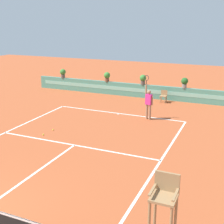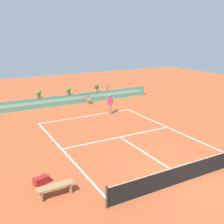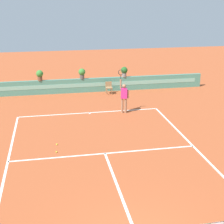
{
  "view_description": "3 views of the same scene",
  "coord_description": "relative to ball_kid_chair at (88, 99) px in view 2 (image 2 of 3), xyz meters",
  "views": [
    {
      "loc": [
        6.85,
        -4.98,
        5.57
      ],
      "look_at": [
        0.8,
        8.96,
        1.0
      ],
      "focal_mm": 49.11,
      "sensor_mm": 36.0,
      "label": 1
    },
    {
      "loc": [
        -8.77,
        -8.3,
        6.78
      ],
      "look_at": [
        0.8,
        8.96,
        1.0
      ],
      "focal_mm": 43.41,
      "sensor_mm": 36.0,
      "label": 2
    },
    {
      "loc": [
        -2.16,
        -6.6,
        6.53
      ],
      "look_at": [
        0.8,
        8.96,
        1.0
      ],
      "focal_mm": 53.44,
      "sensor_mm": 36.0,
      "label": 3
    }
  ],
  "objects": [
    {
      "name": "ground_plane",
      "position": [
        -1.85,
        -9.66,
        -0.48
      ],
      "size": [
        60.0,
        60.0,
        0.0
      ],
      "primitive_type": "plane",
      "color": "#A84C28"
    },
    {
      "name": "court_lines",
      "position": [
        -1.85,
        -8.94,
        -0.47
      ],
      "size": [
        8.32,
        11.94,
        0.01
      ],
      "color": "white",
      "rests_on": "ground"
    },
    {
      "name": "net",
      "position": [
        -1.85,
        -15.66,
        0.03
      ],
      "size": [
        8.92,
        0.1,
        1.0
      ],
      "color": "#333333",
      "rests_on": "ground"
    },
    {
      "name": "back_wall_barrier",
      "position": [
        -1.85,
        0.73,
        0.02
      ],
      "size": [
        18.0,
        0.21,
        1.0
      ],
      "color": "#4C8E7A",
      "rests_on": "ground"
    },
    {
      "name": "ball_kid_chair",
      "position": [
        0.0,
        0.0,
        0.0
      ],
      "size": [
        0.44,
        0.44,
        0.85
      ],
      "color": "#99754C",
      "rests_on": "ground"
    },
    {
      "name": "bench_courtside",
      "position": [
        -7.79,
        -13.83,
        -0.1
      ],
      "size": [
        1.6,
        0.44,
        0.51
      ],
      "color": "#99754C",
      "rests_on": "ground"
    },
    {
      "name": "gear_bag",
      "position": [
        -8.08,
        -12.57,
        -0.3
      ],
      "size": [
        0.77,
        0.55,
        0.36
      ],
      "primitive_type": "cube",
      "rotation": [
        0.0,
        0.0,
        0.29
      ],
      "color": "maroon",
      "rests_on": "ground"
    },
    {
      "name": "tennis_player",
      "position": [
        0.14,
        -4.15,
        0.57
      ],
      "size": [
        0.61,
        0.3,
        2.58
      ],
      "color": "#9E7051",
      "rests_on": "ground"
    },
    {
      "name": "tennis_ball_near_baseline",
      "position": [
        -3.93,
        -8.76,
        -0.44
      ],
      "size": [
        0.07,
        0.07,
        0.07
      ],
      "primitive_type": "sphere",
      "color": "#CCE033",
      "rests_on": "ground"
    },
    {
      "name": "tennis_ball_mid_court",
      "position": [
        -3.89,
        -7.97,
        -0.44
      ],
      "size": [
        0.07,
        0.07,
        0.07
      ],
      "primitive_type": "sphere",
      "color": "#CCE033",
      "rests_on": "ground"
    },
    {
      "name": "potted_plant_centre",
      "position": [
        -1.79,
        0.73,
        0.93
      ],
      "size": [
        0.48,
        0.48,
        0.72
      ],
      "color": "#514C47",
      "rests_on": "back_wall_barrier"
    },
    {
      "name": "potted_plant_left",
      "position": [
        -4.7,
        0.73,
        0.93
      ],
      "size": [
        0.48,
        0.48,
        0.72
      ],
      "color": "brown",
      "rests_on": "back_wall_barrier"
    },
    {
      "name": "potted_plant_right",
      "position": [
        1.26,
        0.73,
        0.93
      ],
      "size": [
        0.48,
        0.48,
        0.72
      ],
      "color": "gray",
      "rests_on": "back_wall_barrier"
    }
  ]
}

